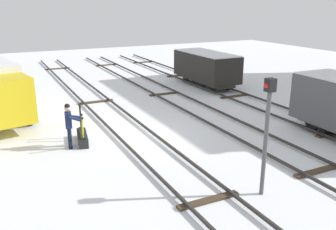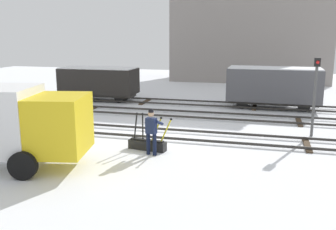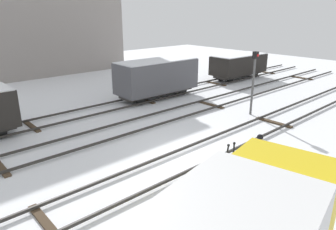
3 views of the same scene
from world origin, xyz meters
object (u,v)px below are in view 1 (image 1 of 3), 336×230
at_px(switch_lever_frame, 82,136).
at_px(signal_post, 267,125).
at_px(rail_worker, 69,123).
at_px(freight_car_far_end, 206,67).

height_order(switch_lever_frame, signal_post, signal_post).
xyz_separation_m(switch_lever_frame, rail_worker, (0.33, -0.52, 0.74)).
height_order(switch_lever_frame, freight_car_far_end, freight_car_far_end).
distance_m(rail_worker, freight_car_far_end, 12.42).
bearing_deg(rail_worker, switch_lever_frame, 132.03).
relative_size(rail_worker, freight_car_far_end, 0.34).
distance_m(switch_lever_frame, rail_worker, 0.96).
distance_m(signal_post, freight_car_far_end, 14.35).
bearing_deg(freight_car_far_end, rail_worker, -56.83).
relative_size(switch_lever_frame, signal_post, 0.53).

